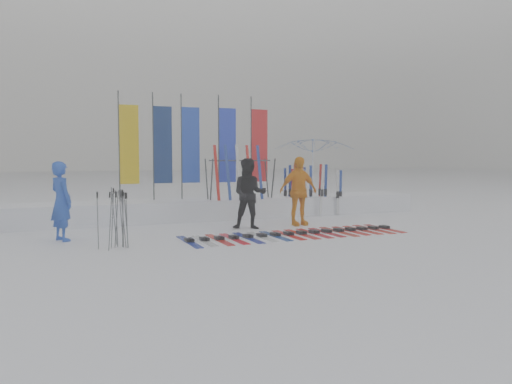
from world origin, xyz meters
name	(u,v)px	position (x,y,z in m)	size (l,w,h in m)	color
ground	(276,241)	(0.00, 0.00, 0.00)	(120.00, 120.00, 0.00)	white
snow_bank	(212,208)	(0.00, 4.60, 0.30)	(14.00, 1.60, 0.60)	white
person_blue	(61,201)	(-4.41, 1.94, 0.90)	(0.65, 0.43, 1.79)	blue
person_black	(249,194)	(0.17, 1.97, 0.93)	(0.90, 0.70, 1.85)	black
person_yellow	(298,191)	(1.69, 2.12, 0.95)	(1.11, 0.46, 1.90)	orange
tent_canopy	(314,172)	(4.43, 6.06, 1.34)	(2.93, 2.99, 2.69)	white
ski_row	(295,233)	(0.81, 0.64, 0.04)	(5.47, 1.69, 0.07)	navy
pole_cluster	(118,219)	(-3.37, 0.58, 0.60)	(0.61, 0.72, 1.25)	#595B60
feather_flags	(194,145)	(-0.49, 4.79, 2.24)	(4.66, 0.24, 3.20)	#383A3F
ski_rack	(240,173)	(0.78, 4.20, 1.38)	(2.04, 0.80, 1.23)	#383A3F
upright_skis	(309,191)	(3.22, 4.24, 0.78)	(1.72, 1.17, 1.68)	red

